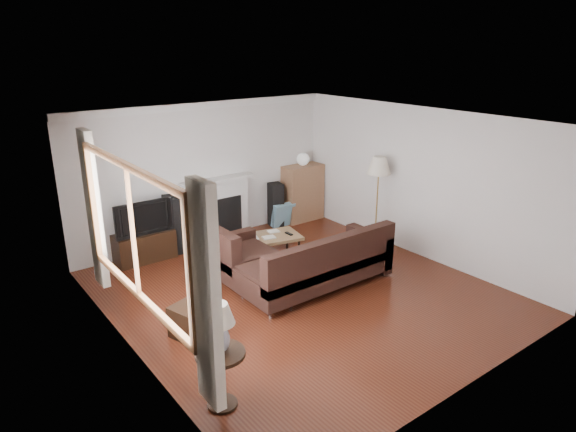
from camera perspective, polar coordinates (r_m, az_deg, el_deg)
room at (r=7.10m, az=1.46°, el=0.52°), size 5.10×5.60×2.54m
window at (r=5.69m, az=-16.87°, el=-1.83°), size 0.12×2.74×1.54m
curtain_near at (r=4.49m, az=-9.01°, el=-9.05°), size 0.10×0.35×2.10m
curtain_far at (r=7.13m, az=-20.77°, el=0.63°), size 0.10×0.35×2.10m
fireplace at (r=9.48m, az=-7.84°, el=0.82°), size 1.40×0.26×1.15m
tv_stand at (r=8.88m, az=-15.65°, el=-3.26°), size 0.97×0.44×0.49m
television at (r=8.71m, az=-15.96°, el=-0.05°), size 0.98×0.13×0.57m
speaker_left at (r=9.00m, az=-12.65°, el=-0.93°), size 0.36×0.40×1.01m
speaker_right at (r=10.09m, az=-1.38°, el=1.26°), size 0.30×0.33×0.86m
bookshelf at (r=10.41m, az=1.64°, el=2.60°), size 0.83×0.39×1.14m
globe_lamp at (r=10.23m, az=1.68°, el=6.33°), size 0.25×0.25×0.25m
sectional_sofa at (r=7.59m, az=3.18°, el=-5.03°), size 2.55×1.87×0.83m
coffee_table at (r=8.54m, az=-2.44°, el=-3.63°), size 1.23×0.84×0.44m
footstool at (r=6.59m, az=-10.32°, el=-11.33°), size 0.60×0.60×0.41m
floor_lamp at (r=9.11m, az=9.85°, el=1.53°), size 0.52×0.52×1.62m
side_table at (r=5.37m, az=-7.42°, el=-17.51°), size 0.50×0.50×0.62m
table_lamp at (r=5.06m, az=-7.69°, el=-12.30°), size 0.32×0.32×0.52m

